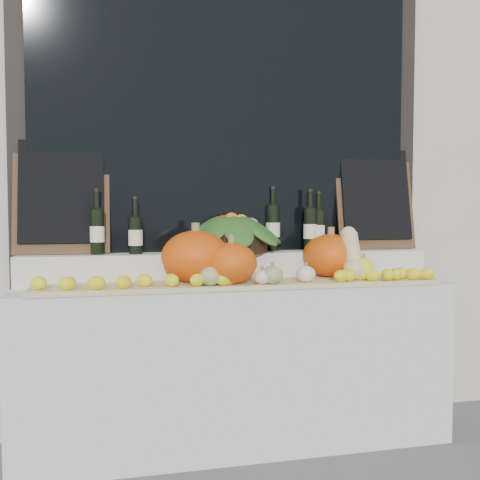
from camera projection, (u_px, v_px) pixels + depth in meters
name	position (u px, v px, depth m)	size (l,w,h in m)	color
storefront_facade	(213.00, 64.00, 3.53)	(7.00, 0.94, 4.50)	beige
display_sill	(237.00, 363.00, 2.92)	(2.30, 0.55, 0.88)	silver
rear_tier	(231.00, 266.00, 3.04)	(2.30, 0.25, 0.16)	silver
straw_bedding	(242.00, 284.00, 2.78)	(2.10, 0.32, 0.03)	tan
pumpkin_left	(196.00, 256.00, 2.76)	(0.35, 0.35, 0.27)	#E3540B
pumpkin_right	(331.00, 255.00, 2.99)	(0.32, 0.32, 0.24)	#E3540B
pumpkin_center	(231.00, 263.00, 2.70)	(0.26, 0.26, 0.21)	#E3540B
butternut_squash	(353.00, 256.00, 2.88)	(0.13, 0.20, 0.28)	#F2C38E
decorative_gourds	(279.00, 273.00, 2.72)	(0.94, 0.16, 0.14)	#416F21
lemon_heap	(247.00, 278.00, 2.67)	(2.20, 0.16, 0.06)	#FBF419
produce_bowl	(231.00, 233.00, 3.02)	(0.62, 0.62, 0.23)	black
wine_bottle_far_left	(97.00, 231.00, 2.85)	(0.08, 0.08, 0.35)	black
wine_bottle_near_left	(136.00, 235.00, 2.89)	(0.08, 0.08, 0.31)	black
wine_bottle_tall	(273.00, 227.00, 3.16)	(0.08, 0.08, 0.38)	black
wine_bottle_near_right	(310.00, 229.00, 3.13)	(0.08, 0.08, 0.36)	black
wine_bottle_far_right	(318.00, 230.00, 3.16)	(0.08, 0.08, 0.35)	black
chalkboard_left	(62.00, 195.00, 2.87)	(0.50, 0.14, 0.61)	#4C331E
chalkboard_right	(375.00, 197.00, 3.29)	(0.50, 0.14, 0.61)	#4C331E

